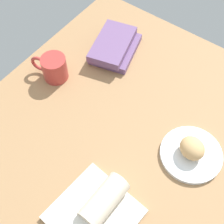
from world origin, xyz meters
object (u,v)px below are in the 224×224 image
Objects in this scene: square_plate at (94,214)px; book_stack at (114,46)px; round_plate at (191,154)px; coffee_mug at (54,68)px; breakfast_wrap at (104,200)px; scone_pastry at (192,148)px.

square_plate is 62.34cm from book_stack.
coffee_mug is at bearing 91.37° from round_plate.
scone_pastry is at bearing -110.02° from breakfast_wrap.
coffee_mug is at bearing 155.85° from book_stack.
square_plate is 5.68cm from breakfast_wrap.
book_stack is (49.58, 32.87, -2.25)cm from breakfast_wrap.
scone_pastry is 54.64cm from coffee_mug.
book_stack is (53.37, 32.17, 1.93)cm from square_plate.
round_plate is 55.23cm from coffee_mug.
square_plate is at bearing -148.92° from book_stack.
coffee_mug is at bearing -30.01° from breakfast_wrap.
scone_pastry is at bearing -20.97° from square_plate.
round_plate is 34.67cm from square_plate.
breakfast_wrap is (-28.50, 11.67, 0.71)cm from scone_pastry.
round_plate is 0.90× the size of square_plate.
square_plate is 0.89× the size of book_stack.
square_plate is at bearing -126.17° from coffee_mug.
scone_pastry is at bearing 80.93° from round_plate.
book_stack is at bearing 31.08° from square_plate.
coffee_mug reaches higher than book_stack.
square_plate is 1.58× the size of coffee_mug.
breakfast_wrap reaches higher than square_plate.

